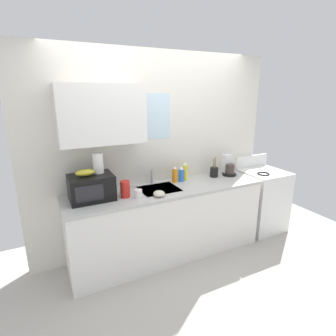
{
  "coord_description": "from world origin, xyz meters",
  "views": [
    {
      "loc": [
        -1.34,
        -2.71,
        2.01
      ],
      "look_at": [
        0.0,
        0.0,
        1.15
      ],
      "focal_mm": 28.52,
      "sensor_mm": 36.0,
      "label": 1
    }
  ],
  "objects_px": {
    "dish_soap_bottle_orange": "(175,175)",
    "small_bowl": "(159,194)",
    "banana_bunch": "(85,173)",
    "mug_white": "(138,194)",
    "dish_soap_bottle_blue": "(181,174)",
    "dish_soap_bottle_yellow": "(185,172)",
    "utensil_crock": "(214,172)",
    "paper_towel_roll": "(98,163)",
    "microwave": "(91,187)",
    "stove_range": "(261,199)",
    "coffee_maker": "(228,167)",
    "cereal_canister": "(125,189)"
  },
  "relations": [
    {
      "from": "coffee_maker",
      "to": "stove_range",
      "type": "bearing_deg",
      "value": -10.25
    },
    {
      "from": "dish_soap_bottle_yellow",
      "to": "utensil_crock",
      "type": "relative_size",
      "value": 0.83
    },
    {
      "from": "cereal_canister",
      "to": "dish_soap_bottle_yellow",
      "type": "bearing_deg",
      "value": 14.54
    },
    {
      "from": "microwave",
      "to": "dish_soap_bottle_yellow",
      "type": "bearing_deg",
      "value": 6.11
    },
    {
      "from": "dish_soap_bottle_orange",
      "to": "coffee_maker",
      "type": "bearing_deg",
      "value": -3.15
    },
    {
      "from": "banana_bunch",
      "to": "small_bowl",
      "type": "xyz_separation_m",
      "value": [
        0.73,
        -0.25,
        -0.27
      ]
    },
    {
      "from": "dish_soap_bottle_blue",
      "to": "small_bowl",
      "type": "xyz_separation_m",
      "value": [
        -0.47,
        -0.35,
        -0.06
      ]
    },
    {
      "from": "paper_towel_roll",
      "to": "mug_white",
      "type": "relative_size",
      "value": 2.32
    },
    {
      "from": "microwave",
      "to": "utensil_crock",
      "type": "distance_m",
      "value": 1.65
    },
    {
      "from": "dish_soap_bottle_blue",
      "to": "mug_white",
      "type": "xyz_separation_m",
      "value": [
        -0.69,
        -0.29,
        -0.04
      ]
    },
    {
      "from": "dish_soap_bottle_orange",
      "to": "dish_soap_bottle_yellow",
      "type": "distance_m",
      "value": 0.17
    },
    {
      "from": "banana_bunch",
      "to": "utensil_crock",
      "type": "bearing_deg",
      "value": 2.35
    },
    {
      "from": "microwave",
      "to": "paper_towel_roll",
      "type": "relative_size",
      "value": 2.09
    },
    {
      "from": "banana_bunch",
      "to": "paper_towel_roll",
      "type": "bearing_deg",
      "value": 18.43
    },
    {
      "from": "cereal_canister",
      "to": "small_bowl",
      "type": "xyz_separation_m",
      "value": [
        0.34,
        -0.15,
        -0.06
      ]
    },
    {
      "from": "cereal_canister",
      "to": "utensil_crock",
      "type": "relative_size",
      "value": 0.64
    },
    {
      "from": "microwave",
      "to": "coffee_maker",
      "type": "height_order",
      "value": "coffee_maker"
    },
    {
      "from": "mug_white",
      "to": "stove_range",
      "type": "bearing_deg",
      "value": 4.11
    },
    {
      "from": "cereal_canister",
      "to": "mug_white",
      "type": "height_order",
      "value": "cereal_canister"
    },
    {
      "from": "coffee_maker",
      "to": "dish_soap_bottle_blue",
      "type": "distance_m",
      "value": 0.73
    },
    {
      "from": "dish_soap_bottle_blue",
      "to": "small_bowl",
      "type": "bearing_deg",
      "value": -143.64
    },
    {
      "from": "stove_range",
      "to": "mug_white",
      "type": "height_order",
      "value": "stove_range"
    },
    {
      "from": "microwave",
      "to": "dish_soap_bottle_blue",
      "type": "xyz_separation_m",
      "value": [
        1.15,
        0.1,
        -0.04
      ]
    },
    {
      "from": "paper_towel_roll",
      "to": "utensil_crock",
      "type": "relative_size",
      "value": 0.76
    },
    {
      "from": "stove_range",
      "to": "dish_soap_bottle_yellow",
      "type": "relative_size",
      "value": 4.49
    },
    {
      "from": "dish_soap_bottle_orange",
      "to": "dish_soap_bottle_blue",
      "type": "height_order",
      "value": "dish_soap_bottle_orange"
    },
    {
      "from": "cereal_canister",
      "to": "mug_white",
      "type": "relative_size",
      "value": 1.94
    },
    {
      "from": "microwave",
      "to": "cereal_canister",
      "type": "bearing_deg",
      "value": -16.13
    },
    {
      "from": "microwave",
      "to": "mug_white",
      "type": "relative_size",
      "value": 4.84
    },
    {
      "from": "dish_soap_bottle_orange",
      "to": "small_bowl",
      "type": "height_order",
      "value": "dish_soap_bottle_orange"
    },
    {
      "from": "coffee_maker",
      "to": "dish_soap_bottle_orange",
      "type": "xyz_separation_m",
      "value": [
        -0.82,
        0.05,
        -0.0
      ]
    },
    {
      "from": "dish_soap_bottle_blue",
      "to": "stove_range",
      "type": "bearing_deg",
      "value": -6.34
    },
    {
      "from": "coffee_maker",
      "to": "mug_white",
      "type": "xyz_separation_m",
      "value": [
        -1.42,
        -0.25,
        -0.06
      ]
    },
    {
      "from": "stove_range",
      "to": "utensil_crock",
      "type": "xyz_separation_m",
      "value": [
        -0.81,
        0.12,
        0.51
      ]
    },
    {
      "from": "dish_soap_bottle_yellow",
      "to": "utensil_crock",
      "type": "height_order",
      "value": "utensil_crock"
    },
    {
      "from": "dish_soap_bottle_orange",
      "to": "dish_soap_bottle_yellow",
      "type": "relative_size",
      "value": 0.9
    },
    {
      "from": "paper_towel_roll",
      "to": "microwave",
      "type": "bearing_deg",
      "value": -152.83
    },
    {
      "from": "dish_soap_bottle_yellow",
      "to": "small_bowl",
      "type": "distance_m",
      "value": 0.67
    },
    {
      "from": "stove_range",
      "to": "cereal_canister",
      "type": "height_order",
      "value": "cereal_canister"
    },
    {
      "from": "cereal_canister",
      "to": "utensil_crock",
      "type": "distance_m",
      "value": 1.32
    },
    {
      "from": "microwave",
      "to": "dish_soap_bottle_blue",
      "type": "bearing_deg",
      "value": 4.95
    },
    {
      "from": "banana_bunch",
      "to": "dish_soap_bottle_yellow",
      "type": "relative_size",
      "value": 0.83
    },
    {
      "from": "stove_range",
      "to": "coffee_maker",
      "type": "height_order",
      "value": "coffee_maker"
    },
    {
      "from": "paper_towel_roll",
      "to": "dish_soap_bottle_orange",
      "type": "bearing_deg",
      "value": 3.18
    },
    {
      "from": "stove_range",
      "to": "banana_bunch",
      "type": "relative_size",
      "value": 5.4
    },
    {
      "from": "banana_bunch",
      "to": "mug_white",
      "type": "xyz_separation_m",
      "value": [
        0.51,
        -0.19,
        -0.26
      ]
    },
    {
      "from": "microwave",
      "to": "stove_range",
      "type": "bearing_deg",
      "value": -1.05
    },
    {
      "from": "stove_range",
      "to": "dish_soap_bottle_yellow",
      "type": "distance_m",
      "value": 1.36
    },
    {
      "from": "banana_bunch",
      "to": "paper_towel_roll",
      "type": "distance_m",
      "value": 0.18
    },
    {
      "from": "stove_range",
      "to": "microwave",
      "type": "height_order",
      "value": "microwave"
    }
  ]
}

